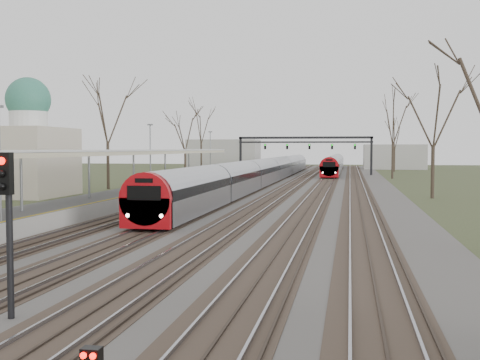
% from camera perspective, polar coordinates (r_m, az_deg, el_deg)
% --- Properties ---
extents(track_bed, '(24.00, 160.00, 0.22)m').
position_cam_1_polar(track_bed, '(65.24, 4.21, -0.63)').
color(track_bed, '#474442').
rests_on(track_bed, ground).
extents(platform, '(3.50, 69.00, 1.00)m').
position_cam_1_polar(platform, '(50.10, -8.64, -1.25)').
color(platform, '#9E9B93').
rests_on(platform, ground).
extents(canopy, '(4.10, 50.00, 3.11)m').
position_cam_1_polar(canopy, '(45.72, -10.52, 2.63)').
color(canopy, slate).
rests_on(canopy, platform).
extents(dome_building, '(10.00, 8.00, 10.30)m').
position_cam_1_polar(dome_building, '(55.83, -20.89, 2.32)').
color(dome_building, beige).
rests_on(dome_building, ground).
extents(signal_gantry, '(21.00, 0.59, 6.08)m').
position_cam_1_polar(signal_gantry, '(94.98, 6.19, 3.42)').
color(signal_gantry, black).
rests_on(signal_gantry, ground).
extents(tree_west_far, '(5.50, 5.50, 11.33)m').
position_cam_1_polar(tree_west_far, '(62.73, -12.46, 6.43)').
color(tree_west_far, '#2D231C').
rests_on(tree_west_far, ground).
extents(tree_east_far, '(5.00, 5.00, 10.30)m').
position_cam_1_polar(tree_east_far, '(52.27, 17.89, 6.25)').
color(tree_east_far, '#2D231C').
rests_on(tree_east_far, ground).
extents(train_near, '(2.62, 90.21, 3.05)m').
position_cam_1_polar(train_near, '(73.15, 2.71, 0.87)').
color(train_near, '#999BA2').
rests_on(train_near, ground).
extents(train_far, '(2.62, 60.21, 3.05)m').
position_cam_1_polar(train_far, '(111.55, 8.96, 1.57)').
color(train_far, '#999BA2').
rests_on(train_far, ground).
extents(signal_post, '(0.35, 0.45, 4.10)m').
position_cam_1_polar(signal_post, '(15.31, -21.19, -2.69)').
color(signal_post, black).
rests_on(signal_post, ground).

